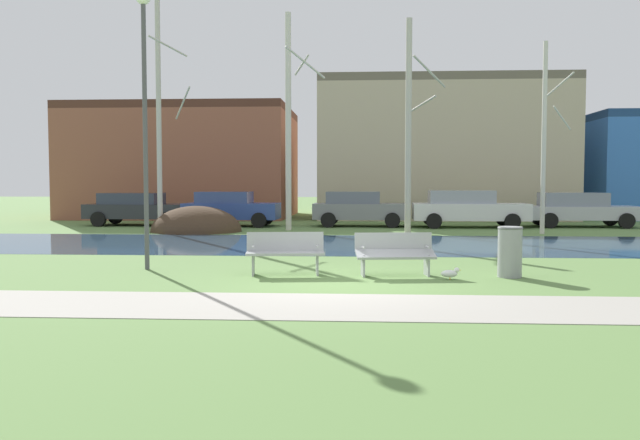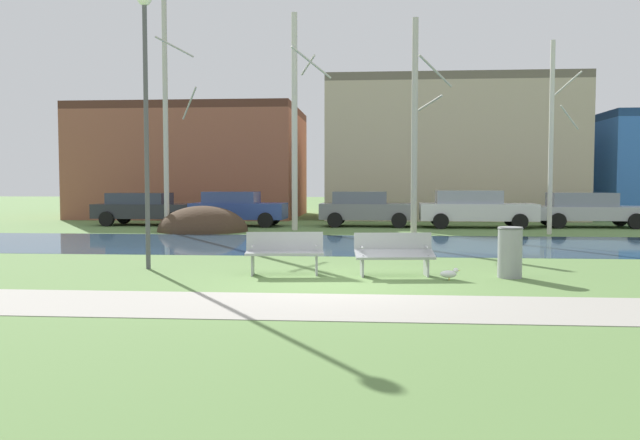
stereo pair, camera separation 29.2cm
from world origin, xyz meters
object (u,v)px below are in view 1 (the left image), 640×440
object	(u,v)px
trash_bin	(510,251)
parked_sedan_second_blue	(230,208)
bench_right	(395,253)
parked_hatch_third_grey	(359,208)
bench_left	(285,252)
streetlamp	(144,87)
parked_wagon_fourth_white	(468,208)
parked_suv_fifth_silver	(578,209)
seagull	(450,273)
parked_van_nearest_dark	(138,208)

from	to	relation	value
trash_bin	parked_sedan_second_blue	world-z (taller)	parked_sedan_second_blue
bench_right	parked_hatch_third_grey	size ratio (longest dim) A/B	0.40
bench_left	streetlamp	xyz separation A→B (m)	(-3.12, 0.64, 3.48)
parked_hatch_third_grey	bench_left	bearing A→B (deg)	-95.81
trash_bin	parked_wagon_fourth_white	bearing A→B (deg)	84.01
parked_hatch_third_grey	parked_suv_fifth_silver	world-z (taller)	parked_hatch_third_grey
bench_right	parked_wagon_fourth_white	bearing A→B (deg)	75.13
seagull	parked_hatch_third_grey	bearing A→B (deg)	96.75
streetlamp	parked_sedan_second_blue	xyz separation A→B (m)	(-0.93, 13.84, -3.16)
trash_bin	bench_right	bearing A→B (deg)	178.34
bench_right	trash_bin	distance (m)	2.30
parked_van_nearest_dark	streetlamp	bearing A→B (deg)	-70.21
bench_right	parked_suv_fifth_silver	size ratio (longest dim) A/B	0.35
parked_van_nearest_dark	bench_left	bearing A→B (deg)	-60.97
seagull	parked_suv_fifth_silver	xyz separation A→B (m)	(7.51, 15.47, 0.64)
bench_right	parked_hatch_third_grey	xyz separation A→B (m)	(-0.75, 14.74, 0.32)
parked_sedan_second_blue	parked_wagon_fourth_white	xyz separation A→B (m)	(10.10, -0.13, 0.03)
bench_right	streetlamp	bearing A→B (deg)	173.21
seagull	parked_van_nearest_dark	world-z (taller)	parked_van_nearest_dark
seagull	parked_sedan_second_blue	size ratio (longest dim) A/B	0.10
seagull	parked_sedan_second_blue	distance (m)	16.71
seagull	parked_van_nearest_dark	xyz separation A→B (m)	(-11.51, 15.29, 0.63)
parked_wagon_fourth_white	seagull	bearing A→B (deg)	-100.50
bench_left	parked_wagon_fourth_white	bearing A→B (deg)	67.11
trash_bin	parked_suv_fifth_silver	size ratio (longest dim) A/B	0.22
parked_van_nearest_dark	parked_suv_fifth_silver	world-z (taller)	parked_suv_fifth_silver
bench_right	trash_bin	xyz separation A→B (m)	(2.30, -0.07, 0.06)
bench_right	seagull	xyz separation A→B (m)	(1.06, -0.51, -0.34)
parked_wagon_fourth_white	parked_sedan_second_blue	bearing A→B (deg)	179.26
parked_hatch_third_grey	seagull	bearing A→B (deg)	-83.25
parked_wagon_fourth_white	parked_hatch_third_grey	bearing A→B (deg)	175.16
streetlamp	parked_wagon_fourth_white	distance (m)	16.79
bench_left	trash_bin	size ratio (longest dim) A/B	1.62
streetlamp	parked_hatch_third_grey	xyz separation A→B (m)	(4.62, 14.10, -3.16)
parked_hatch_third_grey	parked_van_nearest_dark	bearing A→B (deg)	179.77
parked_van_nearest_dark	parked_wagon_fourth_white	size ratio (longest dim) A/B	0.96
parked_sedan_second_blue	parked_suv_fifth_silver	world-z (taller)	parked_sedan_second_blue
streetlamp	parked_van_nearest_dark	xyz separation A→B (m)	(-5.09, 14.14, -3.19)
parked_sedan_second_blue	parked_hatch_third_grey	xyz separation A→B (m)	(5.55, 0.25, -0.00)
bench_left	parked_sedan_second_blue	xyz separation A→B (m)	(-4.05, 14.48, 0.32)
bench_left	trash_bin	xyz separation A→B (m)	(4.55, -0.07, 0.06)
streetlamp	parked_hatch_third_grey	distance (m)	15.17
parked_van_nearest_dark	parked_wagon_fourth_white	bearing A→B (deg)	-1.70
parked_hatch_third_grey	parked_suv_fifth_silver	bearing A→B (deg)	1.34
parked_sedan_second_blue	parked_wagon_fourth_white	distance (m)	10.11
parked_hatch_third_grey	parked_wagon_fourth_white	distance (m)	4.57
seagull	parked_wagon_fourth_white	bearing A→B (deg)	79.50
parked_wagon_fourth_white	streetlamp	bearing A→B (deg)	-123.78
parked_wagon_fourth_white	parked_suv_fifth_silver	xyz separation A→B (m)	(4.76, 0.60, -0.05)
bench_left	parked_suv_fifth_silver	distance (m)	18.46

